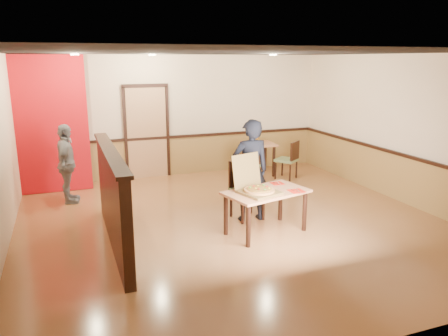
% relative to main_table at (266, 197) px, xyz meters
% --- Properties ---
extents(floor, '(7.00, 7.00, 0.00)m').
position_rel_main_table_xyz_m(floor, '(-0.31, 0.57, -0.59)').
color(floor, '#A96F41').
rests_on(floor, ground).
extents(ceiling, '(7.00, 7.00, 0.00)m').
position_rel_main_table_xyz_m(ceiling, '(-0.31, 0.57, 2.21)').
color(ceiling, black).
rests_on(ceiling, wall_back).
extents(wall_back, '(7.00, 0.00, 7.00)m').
position_rel_main_table_xyz_m(wall_back, '(-0.31, 4.07, 0.81)').
color(wall_back, '#FFE9C7').
rests_on(wall_back, floor).
extents(wall_right, '(0.00, 7.00, 7.00)m').
position_rel_main_table_xyz_m(wall_right, '(3.19, 0.57, 0.81)').
color(wall_right, '#FFE9C7').
rests_on(wall_right, floor).
extents(wainscot_back, '(7.00, 0.04, 0.90)m').
position_rel_main_table_xyz_m(wainscot_back, '(-0.31, 4.04, -0.14)').
color(wainscot_back, olive).
rests_on(wainscot_back, floor).
extents(chair_rail_back, '(7.00, 0.06, 0.06)m').
position_rel_main_table_xyz_m(chair_rail_back, '(-0.31, 4.02, 0.33)').
color(chair_rail_back, black).
rests_on(chair_rail_back, wall_back).
extents(wainscot_right, '(0.04, 7.00, 0.90)m').
position_rel_main_table_xyz_m(wainscot_right, '(3.16, 0.57, -0.14)').
color(wainscot_right, olive).
rests_on(wainscot_right, floor).
extents(chair_rail_right, '(0.06, 7.00, 0.06)m').
position_rel_main_table_xyz_m(chair_rail_right, '(3.14, 0.57, 0.33)').
color(chair_rail_right, black).
rests_on(chair_rail_right, wall_right).
extents(back_door, '(0.90, 0.06, 2.10)m').
position_rel_main_table_xyz_m(back_door, '(-1.11, 4.03, 0.46)').
color(back_door, tan).
rests_on(back_door, wall_back).
extents(booth_partition, '(0.20, 3.10, 1.44)m').
position_rel_main_table_xyz_m(booth_partition, '(-2.31, 0.37, 0.15)').
color(booth_partition, black).
rests_on(booth_partition, floor).
extents(red_accent_panel, '(1.60, 0.20, 2.78)m').
position_rel_main_table_xyz_m(red_accent_panel, '(-3.21, 3.57, 0.81)').
color(red_accent_panel, red).
rests_on(red_accent_panel, floor).
extents(spot_a, '(0.14, 0.14, 0.02)m').
position_rel_main_table_xyz_m(spot_a, '(-2.61, 2.37, 2.19)').
color(spot_a, '#FFE5B2').
rests_on(spot_a, ceiling).
extents(spot_b, '(0.14, 0.14, 0.02)m').
position_rel_main_table_xyz_m(spot_b, '(-1.11, 3.07, 2.19)').
color(spot_b, '#FFE5B2').
rests_on(spot_b, ceiling).
extents(spot_c, '(0.14, 0.14, 0.02)m').
position_rel_main_table_xyz_m(spot_c, '(1.09, 2.07, 2.19)').
color(spot_c, '#FFE5B2').
rests_on(spot_c, ceiling).
extents(main_table, '(1.44, 1.03, 0.69)m').
position_rel_main_table_xyz_m(main_table, '(0.00, 0.00, 0.00)').
color(main_table, tan).
rests_on(main_table, floor).
extents(diner_chair, '(0.55, 0.55, 1.00)m').
position_rel_main_table_xyz_m(diner_chair, '(-0.03, 0.77, -0.04)').
color(diner_chair, olive).
rests_on(diner_chair, floor).
extents(side_chair_left, '(0.56, 0.56, 0.87)m').
position_rel_main_table_xyz_m(side_chair_left, '(0.94, 2.73, -0.11)').
color(side_chair_left, olive).
rests_on(side_chair_left, floor).
extents(side_chair_right, '(0.61, 0.61, 0.89)m').
position_rel_main_table_xyz_m(side_chair_right, '(1.91, 2.74, -0.10)').
color(side_chair_right, olive).
rests_on(side_chair_right, floor).
extents(side_table, '(0.76, 0.76, 0.76)m').
position_rel_main_table_xyz_m(side_table, '(1.42, 3.34, -0.00)').
color(side_table, tan).
rests_on(side_table, floor).
extents(diner, '(0.66, 0.45, 1.75)m').
position_rel_main_table_xyz_m(diner, '(0.00, 0.62, 0.29)').
color(diner, black).
rests_on(diner, floor).
extents(passerby, '(0.49, 0.94, 1.53)m').
position_rel_main_table_xyz_m(passerby, '(-2.90, 2.69, 0.18)').
color(passerby, gray).
rests_on(passerby, floor).
extents(pizza_box, '(0.69, 0.76, 0.56)m').
position_rel_main_table_xyz_m(pizza_box, '(-0.18, -0.04, 0.18)').
color(pizza_box, brown).
rests_on(pizza_box, main_table).
extents(pizza, '(0.58, 0.58, 0.03)m').
position_rel_main_table_xyz_m(pizza, '(-0.16, -0.09, 0.16)').
color(pizza, '#DD9A50').
rests_on(pizza, pizza_box).
extents(napkin_near, '(0.23, 0.23, 0.01)m').
position_rel_main_table_xyz_m(napkin_near, '(0.44, -0.18, 0.11)').
color(napkin_near, red).
rests_on(napkin_near, main_table).
extents(napkin_far, '(0.21, 0.21, 0.01)m').
position_rel_main_table_xyz_m(napkin_far, '(0.35, 0.32, 0.11)').
color(napkin_far, red).
rests_on(napkin_far, main_table).
extents(condiment, '(0.06, 0.06, 0.16)m').
position_rel_main_table_xyz_m(condiment, '(1.37, 3.32, 0.25)').
color(condiment, brown).
rests_on(condiment, side_table).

